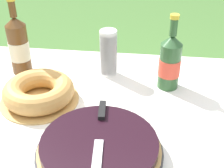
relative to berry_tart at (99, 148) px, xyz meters
name	(u,v)px	position (x,y,z in m)	size (l,w,h in m)	color
garden_table	(85,129)	(-0.09, 0.19, -0.09)	(1.73, 1.00, 0.72)	brown
tablecloth	(84,118)	(-0.09, 0.19, -0.04)	(1.74, 1.01, 0.10)	white
berry_tart	(99,148)	(0.00, 0.00, 0.00)	(0.38, 0.38, 0.06)	#38383D
serving_knife	(100,133)	(0.00, 0.03, 0.04)	(0.06, 0.38, 0.01)	silver
bundt_cake	(39,92)	(-0.27, 0.25, 0.01)	(0.29, 0.29, 0.08)	tan
cup_stack	(108,53)	(-0.04, 0.49, 0.07)	(0.07, 0.07, 0.20)	white
cider_bottle_green	(170,62)	(0.21, 0.42, 0.08)	(0.09, 0.09, 0.30)	#2D562D
cider_bottle_amber	(19,46)	(-0.42, 0.46, 0.10)	(0.09, 0.09, 0.33)	brown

